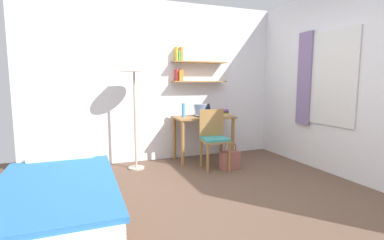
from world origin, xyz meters
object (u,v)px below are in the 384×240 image
object	(u,v)px
water_bottle	(183,110)
handbag	(230,159)
desk_chair	(214,136)
standing_lamp	(134,69)
bed	(58,206)
laptop	(203,113)
book_stack	(221,112)
desk	(203,125)

from	to	relation	value
water_bottle	handbag	xyz separation A→B (m)	(0.50, -0.67, -0.70)
desk_chair	standing_lamp	distance (m)	1.54
bed	laptop	bearing A→B (deg)	39.61
water_bottle	bed	bearing A→B (deg)	-134.92
bed	water_bottle	size ratio (longest dim) A/B	8.81
laptop	book_stack	bearing A→B (deg)	0.21
bed	standing_lamp	distance (m)	2.27
desk	standing_lamp	distance (m)	1.46
desk_chair	handbag	world-z (taller)	desk_chair
bed	water_bottle	world-z (taller)	water_bottle
standing_lamp	laptop	xyz separation A→B (m)	(1.15, 0.12, -0.70)
water_bottle	handbag	bearing A→B (deg)	-53.24
desk	water_bottle	distance (m)	0.43
standing_lamp	desk_chair	bearing A→B (deg)	-18.19
laptop	handbag	size ratio (longest dim) A/B	0.70
standing_lamp	handbag	size ratio (longest dim) A/B	3.96
standing_lamp	book_stack	size ratio (longest dim) A/B	6.99
laptop	book_stack	xyz separation A→B (m)	(0.33, 0.00, 0.00)
desk	water_bottle	world-z (taller)	water_bottle
desk_chair	book_stack	world-z (taller)	desk_chair
book_stack	bed	bearing A→B (deg)	-144.42
book_stack	handbag	bearing A→B (deg)	-105.18
desk_chair	laptop	world-z (taller)	laptop
book_stack	handbag	xyz separation A→B (m)	(-0.18, -0.65, -0.64)
book_stack	desk	bearing A→B (deg)	-178.52
desk_chair	laptop	bearing A→B (deg)	85.43
bed	standing_lamp	world-z (taller)	standing_lamp
desk_chair	handbag	xyz separation A→B (m)	(0.20, -0.16, -0.34)
standing_lamp	handbag	bearing A→B (deg)	-21.70
desk_chair	handbag	distance (m)	0.42
desk_chair	book_stack	xyz separation A→B (m)	(0.37, 0.49, 0.30)
desk_chair	laptop	distance (m)	0.58
water_bottle	laptop	bearing A→B (deg)	-4.43
desk_chair	bed	bearing A→B (deg)	-148.72
desk_chair	water_bottle	size ratio (longest dim) A/B	3.95
laptop	water_bottle	bearing A→B (deg)	175.57
laptop	water_bottle	size ratio (longest dim) A/B	1.32
book_stack	desk_chair	bearing A→B (deg)	-127.22
laptop	water_bottle	xyz separation A→B (m)	(-0.34, 0.03, 0.06)
standing_lamp	water_bottle	xyz separation A→B (m)	(0.81, 0.15, -0.64)
handbag	laptop	bearing A→B (deg)	103.77
laptop	book_stack	distance (m)	0.33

